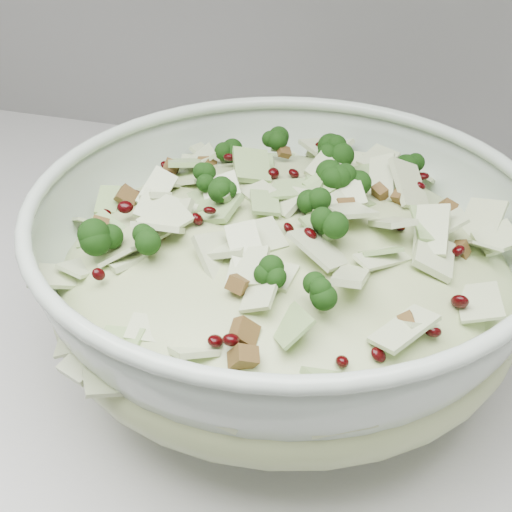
% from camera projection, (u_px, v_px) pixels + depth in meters
% --- Properties ---
extents(mixing_bowl, '(0.43, 0.43, 0.15)m').
position_uv_depth(mixing_bowl, '(285.00, 278.00, 0.53)').
color(mixing_bowl, silver).
rests_on(mixing_bowl, counter).
extents(salad, '(0.44, 0.44, 0.15)m').
position_uv_depth(salad, '(286.00, 252.00, 0.52)').
color(salad, '#C2D692').
rests_on(salad, mixing_bowl).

